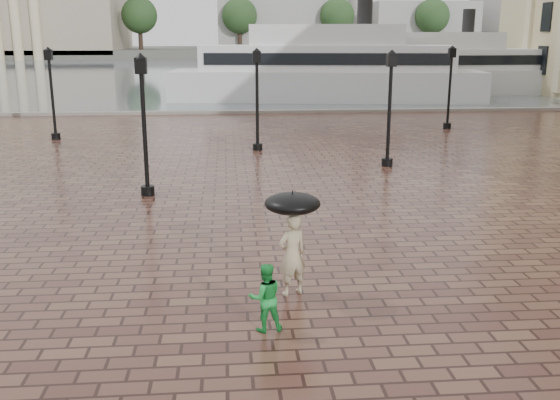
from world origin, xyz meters
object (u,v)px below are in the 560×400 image
Objects in this scene: street_lamps at (267,100)px; ferry_near at (326,70)px; adult_pedestrian at (292,255)px; child_pedestrian at (265,297)px; ferry_far at (436,69)px.

ferry_near is at bearing 74.64° from street_lamps.
child_pedestrian is (-0.63, -1.55, -0.22)m from adult_pedestrian.
street_lamps is at bearing -116.07° from adult_pedestrian.
street_lamps is at bearing -123.49° from ferry_far.
ferry_far is (10.71, 4.91, -0.23)m from ferry_near.
adult_pedestrian is at bearing -113.71° from ferry_far.
adult_pedestrian is at bearing -120.60° from child_pedestrian.
adult_pedestrian is 39.22m from ferry_near.
adult_pedestrian is 1.68m from child_pedestrian.
ferry_far is (16.91, 27.47, -0.13)m from street_lamps.
ferry_near is 11.78m from ferry_far.
ferry_far is (17.44, 43.52, 1.36)m from adult_pedestrian.
street_lamps is 23.40m from ferry_near.
ferry_near reaches higher than ferry_far.
ferry_near is at bearing -157.25° from ferry_far.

